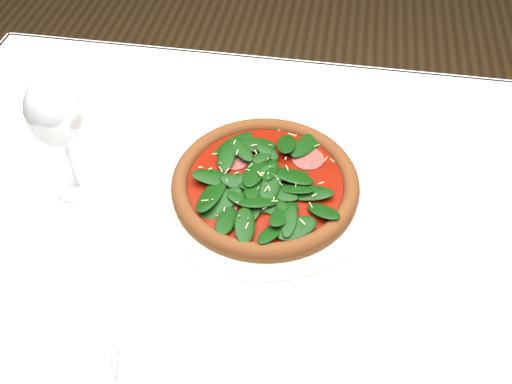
# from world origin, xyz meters

# --- Properties ---
(dining_table) EXTENTS (1.21, 0.81, 0.75)m
(dining_table) POSITION_xyz_m (0.00, 0.00, 0.65)
(dining_table) COLOR silver
(dining_table) RESTS_ON ground
(plate) EXTENTS (0.33, 0.33, 0.01)m
(plate) POSITION_xyz_m (-0.01, 0.04, 0.76)
(plate) COLOR silver
(plate) RESTS_ON dining_table
(pizza) EXTENTS (0.36, 0.36, 0.04)m
(pizza) POSITION_xyz_m (-0.01, 0.04, 0.78)
(pizza) COLOR brown
(pizza) RESTS_ON plate
(wine_glass) EXTENTS (0.08, 0.08, 0.20)m
(wine_glass) POSITION_xyz_m (-0.30, 0.01, 0.89)
(wine_glass) COLOR silver
(wine_glass) RESTS_ON dining_table
(saucer_far) EXTENTS (0.16, 0.16, 0.01)m
(saucer_far) POSITION_xyz_m (0.38, 0.30, 0.76)
(saucer_far) COLOR silver
(saucer_far) RESTS_ON dining_table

